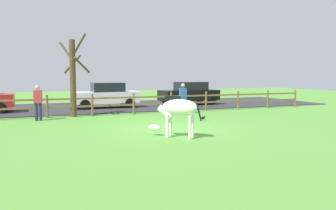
{
  "coord_description": "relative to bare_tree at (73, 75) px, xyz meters",
  "views": [
    {
      "loc": [
        -4.61,
        -11.95,
        2.15
      ],
      "look_at": [
        0.18,
        0.65,
        0.87
      ],
      "focal_mm": 35.02,
      "sensor_mm": 36.0,
      "label": 1
    }
  ],
  "objects": [
    {
      "name": "ground_plane",
      "position": [
        3.21,
        -5.07,
        -2.08
      ],
      "size": [
        60.0,
        60.0,
        0.0
      ],
      "primitive_type": "plane",
      "color": "#549338"
    },
    {
      "name": "parking_asphalt",
      "position": [
        3.21,
        4.23,
        -2.05
      ],
      "size": [
        28.0,
        7.4,
        0.05
      ],
      "primitive_type": "cube",
      "color": "#2D2D33",
      "rests_on": "ground_plane"
    },
    {
      "name": "paddock_fence",
      "position": [
        3.07,
        -0.07,
        -1.42
      ],
      "size": [
        21.82,
        0.11,
        1.13
      ],
      "color": "brown",
      "rests_on": "ground_plane"
    },
    {
      "name": "bare_tree",
      "position": [
        0.0,
        0.0,
        0.0
      ],
      "size": [
        1.48,
        1.56,
        4.16
      ],
      "color": "#513A23",
      "rests_on": "ground_plane"
    },
    {
      "name": "zebra",
      "position": [
        2.8,
        -6.9,
        -1.15
      ],
      "size": [
        1.54,
        1.46,
        1.41
      ],
      "color": "white",
      "rests_on": "ground_plane"
    },
    {
      "name": "crow_on_grass",
      "position": [
        5.47,
        -3.54,
        -1.95
      ],
      "size": [
        0.21,
        0.1,
        0.2
      ],
      "color": "black",
      "rests_on": "ground_plane"
    },
    {
      "name": "parked_car_white",
      "position": [
        2.22,
        3.43,
        -1.23
      ],
      "size": [
        4.02,
        1.93,
        1.56
      ],
      "color": "white",
      "rests_on": "parking_asphalt"
    },
    {
      "name": "parked_car_black",
      "position": [
        7.93,
        3.42,
        -1.23
      ],
      "size": [
        4.11,
        2.12,
        1.56
      ],
      "color": "black",
      "rests_on": "parking_asphalt"
    },
    {
      "name": "visitor_left_of_tree",
      "position": [
        -1.67,
        -0.88,
        -1.17
      ],
      "size": [
        0.38,
        0.26,
        1.64
      ],
      "color": "#232847",
      "rests_on": "ground_plane"
    },
    {
      "name": "visitor_right_of_tree",
      "position": [
        5.64,
        -0.8,
        -1.17
      ],
      "size": [
        0.36,
        0.23,
        1.64
      ],
      "color": "#232847",
      "rests_on": "ground_plane"
    }
  ]
}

